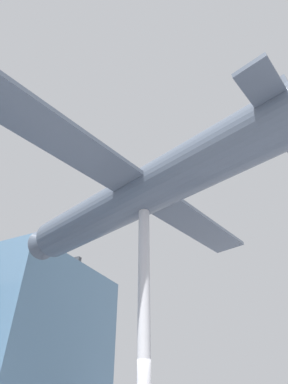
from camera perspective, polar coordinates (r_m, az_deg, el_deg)
name	(u,v)px	position (r m, az deg, el deg)	size (l,w,h in m)	color
support_pylon_central	(144,311)	(10.76, 0.00, -21.78)	(0.43, 0.43, 7.82)	#B7B7BC
suspended_airplane	(139,194)	(12.98, -0.88, -0.43)	(14.86, 14.89, 2.82)	#4C5666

